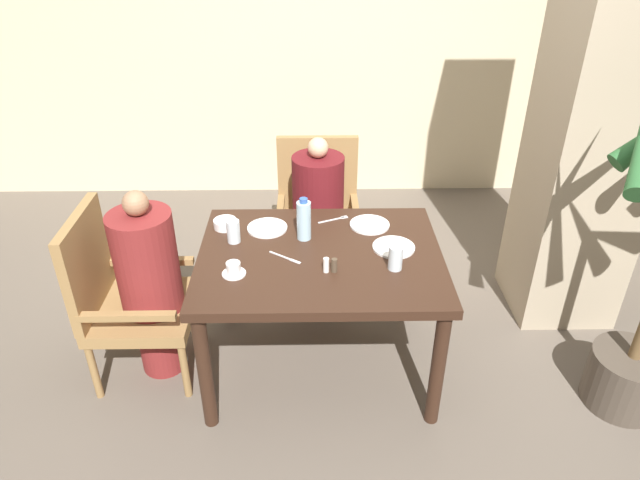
{
  "coord_description": "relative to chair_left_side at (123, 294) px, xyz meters",
  "views": [
    {
      "loc": [
        -0.04,
        -2.43,
        2.28
      ],
      "look_at": [
        0.0,
        0.05,
        0.79
      ],
      "focal_mm": 32.0,
      "sensor_mm": 36.0,
      "label": 1
    }
  ],
  "objects": [
    {
      "name": "pepper_shaker",
      "position": [
        1.1,
        -0.16,
        0.28
      ],
      "size": [
        0.03,
        0.03,
        0.07
      ],
      "color": "#4C3D2D",
      "rests_on": "dining_table"
    },
    {
      "name": "pillar_stone",
      "position": [
        2.56,
        0.55,
        0.85
      ],
      "size": [
        0.57,
        0.57,
        2.7
      ],
      "color": "tan",
      "rests_on": "ground_plane"
    },
    {
      "name": "glass_tall_near",
      "position": [
        0.59,
        0.12,
        0.3
      ],
      "size": [
        0.07,
        0.07,
        0.12
      ],
      "color": "silver",
      "rests_on": "dining_table"
    },
    {
      "name": "diner_in_left_chair",
      "position": [
        0.15,
        0.0,
        0.06
      ],
      "size": [
        0.32,
        0.32,
        1.09
      ],
      "color": "maroon",
      "rests_on": "ground_plane"
    },
    {
      "name": "dining_table",
      "position": [
        1.03,
        0.0,
        0.15
      ],
      "size": [
        1.23,
        0.96,
        0.74
      ],
      "color": "#331E14",
      "rests_on": "ground_plane"
    },
    {
      "name": "knife_beside_plate",
      "position": [
        0.86,
        -0.04,
        0.24
      ],
      "size": [
        0.16,
        0.12,
        0.0
      ],
      "color": "silver",
      "rests_on": "dining_table"
    },
    {
      "name": "plate_main_right",
      "position": [
        1.41,
        0.04,
        0.25
      ],
      "size": [
        0.22,
        0.22,
        0.01
      ],
      "color": "white",
      "rests_on": "dining_table"
    },
    {
      "name": "chair_far_side",
      "position": [
        1.03,
        0.9,
        0.0
      ],
      "size": [
        0.53,
        0.53,
        0.96
      ],
      "color": "olive",
      "rests_on": "ground_plane"
    },
    {
      "name": "fork_beside_plate",
      "position": [
        1.13,
        0.35,
        0.24
      ],
      "size": [
        0.17,
        0.08,
        0.0
      ],
      "color": "silver",
      "rests_on": "dining_table"
    },
    {
      "name": "salt_shaker",
      "position": [
        1.06,
        -0.16,
        0.28
      ],
      "size": [
        0.03,
        0.03,
        0.08
      ],
      "color": "white",
      "rests_on": "dining_table"
    },
    {
      "name": "chair_left_side",
      "position": [
        0.0,
        0.0,
        0.0
      ],
      "size": [
        0.53,
        0.53,
        0.96
      ],
      "color": "olive",
      "rests_on": "ground_plane"
    },
    {
      "name": "ground_plane",
      "position": [
        1.03,
        0.0,
        -0.5
      ],
      "size": [
        16.0,
        16.0,
        0.0
      ],
      "primitive_type": "plane",
      "color": "#60564C"
    },
    {
      "name": "water_bottle",
      "position": [
        0.95,
        0.15,
        0.35
      ],
      "size": [
        0.07,
        0.07,
        0.23
      ],
      "color": "#A3C6DB",
      "rests_on": "dining_table"
    },
    {
      "name": "teacup_with_saucer",
      "position": [
        0.62,
        -0.18,
        0.27
      ],
      "size": [
        0.11,
        0.11,
        0.07
      ],
      "color": "white",
      "rests_on": "dining_table"
    },
    {
      "name": "bowl_small",
      "position": [
        0.52,
        0.27,
        0.27
      ],
      "size": [
        0.13,
        0.13,
        0.05
      ],
      "color": "white",
      "rests_on": "dining_table"
    },
    {
      "name": "plate_main_left",
      "position": [
        1.31,
        0.28,
        0.25
      ],
      "size": [
        0.22,
        0.22,
        0.01
      ],
      "color": "white",
      "rests_on": "dining_table"
    },
    {
      "name": "plate_dessert_center",
      "position": [
        0.75,
        0.25,
        0.25
      ],
      "size": [
        0.22,
        0.22,
        0.01
      ],
      "color": "white",
      "rests_on": "dining_table"
    },
    {
      "name": "glass_tall_mid",
      "position": [
        1.39,
        -0.14,
        0.3
      ],
      "size": [
        0.07,
        0.07,
        0.12
      ],
      "color": "silver",
      "rests_on": "dining_table"
    },
    {
      "name": "diner_in_far_chair",
      "position": [
        1.03,
        0.75,
        0.05
      ],
      "size": [
        0.32,
        0.32,
        1.07
      ],
      "color": "#5B1419",
      "rests_on": "ground_plane"
    },
    {
      "name": "wall_back",
      "position": [
        1.03,
        2.28,
        0.9
      ],
      "size": [
        8.0,
        0.06,
        2.8
      ],
      "color": "beige",
      "rests_on": "ground_plane"
    }
  ]
}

